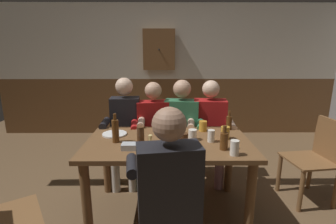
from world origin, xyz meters
TOP-DOWN VIEW (x-y plane):
  - ground_plane at (0.00, 0.00)m, footprint 7.44×7.44m
  - back_wall_upper at (0.00, 2.47)m, footprint 6.20×0.12m
  - back_wall_wainscot at (0.00, 2.47)m, footprint 6.20×0.12m
  - dining_table at (0.00, -0.01)m, footprint 1.52×0.88m
  - person_0 at (-0.51, 0.64)m, footprint 0.49×0.54m
  - person_1 at (-0.16, 0.65)m, footprint 0.57×0.53m
  - person_2 at (0.16, 0.66)m, footprint 0.58×0.55m
  - person_3 at (0.51, 0.66)m, footprint 0.56×0.56m
  - person_4 at (-0.01, -0.68)m, footprint 0.58×0.56m
  - chair_empty_near_right at (1.54, 0.19)m, footprint 0.49×0.49m
  - table_candle at (-0.16, -0.08)m, footprint 0.04×0.04m
  - condiment_caddy at (-0.33, -0.21)m, footprint 0.14×0.10m
  - plate_0 at (-0.53, 0.16)m, footprint 0.24×0.24m
  - bottle_0 at (0.47, -0.23)m, footprint 0.07×0.07m
  - bottle_1 at (-0.48, -0.04)m, footprint 0.06×0.06m
  - bottle_2 at (0.65, 0.32)m, footprint 0.06×0.06m
  - pint_glass_0 at (0.54, 0.04)m, footprint 0.08×0.08m
  - pint_glass_1 at (-0.25, -0.07)m, footprint 0.07×0.07m
  - pint_glass_2 at (0.39, -0.04)m, footprint 0.06×0.06m
  - pint_glass_3 at (0.36, 0.27)m, footprint 0.08×0.08m
  - pint_glass_4 at (-0.02, -0.23)m, footprint 0.08×0.08m
  - pint_glass_5 at (0.53, -0.35)m, footprint 0.07×0.07m
  - pint_glass_6 at (0.13, -0.15)m, footprint 0.08×0.08m
  - pint_glass_7 at (0.23, 0.01)m, footprint 0.08×0.08m
  - wall_dart_cabinet at (-0.14, 2.34)m, footprint 0.56×0.15m

SIDE VIEW (x-z plane):
  - ground_plane at x=0.00m, z-range 0.00..0.00m
  - chair_empty_near_right at x=1.54m, z-range 0.04..0.92m
  - back_wall_wainscot at x=0.00m, z-range 0.00..1.04m
  - dining_table at x=0.00m, z-range 0.26..1.00m
  - person_1 at x=-0.16m, z-range 0.06..1.25m
  - person_3 at x=0.51m, z-range 0.06..1.28m
  - person_2 at x=0.16m, z-range 0.06..1.28m
  - person_0 at x=-0.51m, z-range 0.05..1.30m
  - person_4 at x=-0.01m, z-range 0.06..1.29m
  - plate_0 at x=-0.53m, z-range 0.74..0.75m
  - condiment_caddy at x=-0.33m, z-range 0.74..0.79m
  - table_candle at x=-0.16m, z-range 0.74..0.82m
  - pint_glass_7 at x=0.23m, z-range 0.74..0.84m
  - pint_glass_4 at x=-0.02m, z-range 0.74..0.84m
  - pint_glass_3 at x=0.36m, z-range 0.74..0.85m
  - pint_glass_2 at x=0.39m, z-range 0.74..0.85m
  - pint_glass_6 at x=0.13m, z-range 0.74..0.86m
  - pint_glass_0 at x=0.54m, z-range 0.74..0.86m
  - pint_glass_5 at x=0.53m, z-range 0.74..0.86m
  - bottle_2 at x=0.65m, z-range 0.72..0.92m
  - pint_glass_1 at x=-0.25m, z-range 0.74..0.89m
  - bottle_0 at x=0.47m, z-range 0.72..0.93m
  - bottle_1 at x=-0.48m, z-range 0.72..0.98m
  - wall_dart_cabinet at x=-0.14m, z-range 1.21..1.91m
  - back_wall_upper at x=0.00m, z-range 1.04..2.35m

